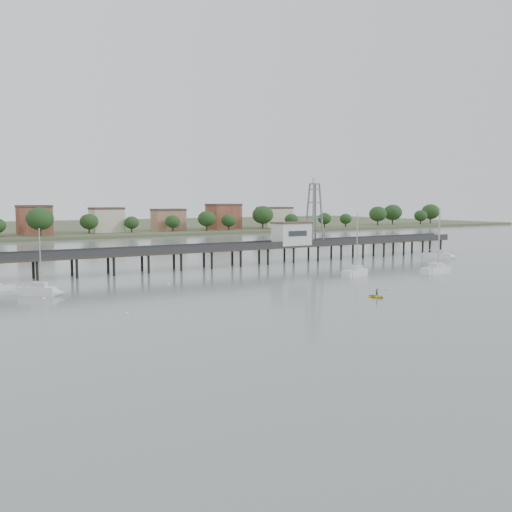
% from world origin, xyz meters
% --- Properties ---
extents(ground_plane, '(500.00, 500.00, 0.00)m').
position_xyz_m(ground_plane, '(0.00, 0.00, 0.00)').
color(ground_plane, slate).
rests_on(ground_plane, ground).
extents(pier, '(150.00, 5.00, 5.50)m').
position_xyz_m(pier, '(0.00, 60.00, 3.79)').
color(pier, '#2D2823').
rests_on(pier, ground).
extents(pier_building, '(8.40, 5.40, 5.30)m').
position_xyz_m(pier_building, '(25.00, 60.00, 6.67)').
color(pier_building, silver).
rests_on(pier_building, ground).
extents(lattice_tower, '(3.20, 3.20, 15.50)m').
position_xyz_m(lattice_tower, '(31.50, 60.00, 11.10)').
color(lattice_tower, slate).
rests_on(lattice_tower, ground).
extents(sailboat_e, '(7.52, 6.20, 12.66)m').
position_xyz_m(sailboat_e, '(61.44, 47.55, 0.65)').
color(sailboat_e, white).
rests_on(sailboat_e, ground).
extents(sailboat_b, '(6.30, 4.99, 10.64)m').
position_xyz_m(sailboat_b, '(-33.30, 40.86, 0.66)').
color(sailboat_b, white).
rests_on(sailboat_b, ground).
extents(sailboat_d, '(8.63, 3.66, 13.80)m').
position_xyz_m(sailboat_d, '(39.21, 28.66, 0.64)').
color(sailboat_d, white).
rests_on(sailboat_d, ground).
extents(sailboat_c, '(7.95, 4.74, 12.69)m').
position_xyz_m(sailboat_c, '(22.73, 34.07, 0.64)').
color(sailboat_c, white).
rests_on(sailboat_c, ground).
extents(white_tender, '(3.45, 1.49, 1.33)m').
position_xyz_m(white_tender, '(-38.02, 49.37, 0.41)').
color(white_tender, white).
rests_on(white_tender, ground).
extents(yellow_dinghy, '(1.93, 0.61, 2.68)m').
position_xyz_m(yellow_dinghy, '(8.53, 13.79, 0.00)').
color(yellow_dinghy, yellow).
rests_on(yellow_dinghy, ground).
extents(dinghy_occupant, '(0.62, 1.19, 0.27)m').
position_xyz_m(dinghy_occupant, '(8.53, 13.79, 0.00)').
color(dinghy_occupant, black).
rests_on(dinghy_occupant, ground).
extents(mooring_buoys, '(77.90, 24.32, 0.39)m').
position_xyz_m(mooring_buoys, '(2.04, 31.03, 0.08)').
color(mooring_buoys, beige).
rests_on(mooring_buoys, ground).
extents(far_shore, '(500.00, 170.00, 10.40)m').
position_xyz_m(far_shore, '(0.36, 239.58, 0.95)').
color(far_shore, '#475133').
rests_on(far_shore, ground).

